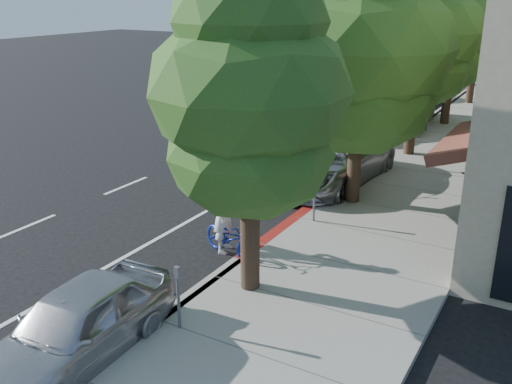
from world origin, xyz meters
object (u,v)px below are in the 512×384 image
Objects in this scene: street_tree_3 at (455,28)px; street_tree_4 at (480,15)px; street_tree_2 at (419,34)px; cyclist at (224,212)px; street_tree_5 at (496,23)px; street_tree_1 at (361,51)px; pedestrian at (471,149)px; dark_sedan at (359,117)px; near_car_a at (76,326)px; silver_suv at (330,160)px; white_pickup at (404,109)px; street_tree_0 at (250,96)px; bicycle at (230,238)px; dark_suv_far at (412,89)px.

street_tree_3 is 0.97× the size of street_tree_4.
cyclist is (-1.60, -10.51, -3.57)m from street_tree_2.
street_tree_1 is at bearing -90.00° from street_tree_5.
dark_sedan is at bearing -78.88° from pedestrian.
street_tree_3 is at bearing 83.72° from near_car_a.
near_car_a is at bearing -86.71° from silver_suv.
street_tree_2 is at bearing 75.94° from silver_suv.
near_car_a is at bearing -87.16° from dark_sedan.
street_tree_4 is at bearing 90.00° from street_tree_3.
white_pickup is 3.44× the size of pedestrian.
street_tree_5 reaches higher than street_tree_0.
bicycle is (-1.30, 1.25, -3.72)m from street_tree_0.
dark_suv_far is at bearing 25.76° from bicycle.
bicycle is (-1.30, -22.75, -4.31)m from street_tree_4.
bicycle is at bearing -90.42° from dark_suv_far.
dark_sedan is at bearing -106.80° from street_tree_4.
pedestrian is (2.48, 10.49, -3.20)m from street_tree_0.
white_pickup is at bearing -82.83° from dark_suv_far.
street_tree_5 reaches higher than near_car_a.
pedestrian is at bearing 76.70° from street_tree_0.
pedestrian is (5.58, -13.01, 0.27)m from dark_suv_far.
street_tree_4 reaches higher than street_tree_1.
street_tree_5 is 4.19× the size of pedestrian.
white_pickup is 6.65m from dark_suv_far.
dark_suv_far reaches higher than bicycle.
white_pickup is at bearing -14.78° from cyclist.
near_car_a is (1.70, -27.00, -0.04)m from dark_suv_far.
street_tree_1 reaches higher than silver_suv.
silver_suv is at bearing -94.86° from street_tree_4.
silver_suv is at bearing 100.55° from street_tree_0.
street_tree_0 is at bearing -90.00° from street_tree_5.
street_tree_2 is at bearing 90.00° from street_tree_1.
street_tree_0 is 6.01m from street_tree_1.
white_pickup is 20.50m from near_car_a.
bicycle is at bearing 24.83° from pedestrian.
street_tree_1 is 1.86× the size of near_car_a.
street_tree_5 is (-0.00, 30.00, -0.06)m from street_tree_0.
silver_suv is 4.89m from pedestrian.
cyclist reaches higher than dark_sedan.
street_tree_2 is at bearing -77.22° from white_pickup.
bicycle is at bearing -85.02° from dark_sedan.
dark_suv_far is at bearing 100.05° from street_tree_1.
street_tree_3 is at bearing 90.00° from street_tree_0.
street_tree_2 is at bearing -79.96° from dark_suv_far.
bicycle is at bearing -143.62° from cyclist.
street_tree_0 is 1.17× the size of silver_suv.
dark_suv_far is 2.52× the size of pedestrian.
pedestrian is at bearing -71.71° from street_tree_3.
dark_suv_far is (-3.10, -0.50, -4.06)m from street_tree_4.
street_tree_0 is 11.25m from pedestrian.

